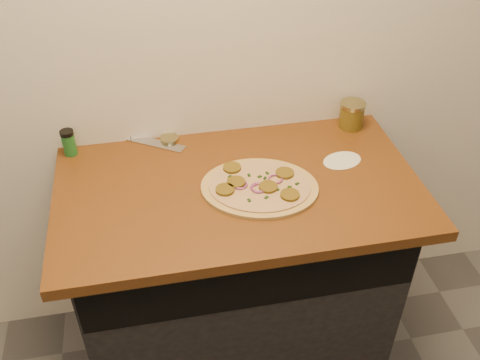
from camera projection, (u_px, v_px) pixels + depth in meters
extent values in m
cube|color=silver|center=(219.00, 14.00, 1.74)|extent=(4.00, 0.02, 2.70)
cube|color=black|center=(237.00, 274.00, 2.07)|extent=(1.10, 0.60, 0.86)
cube|color=brown|center=(238.00, 189.00, 1.77)|extent=(1.20, 0.70, 0.04)
cylinder|color=tan|center=(260.00, 187.00, 1.74)|extent=(0.46, 0.46, 0.01)
cylinder|color=beige|center=(260.00, 185.00, 1.73)|extent=(0.40, 0.40, 0.00)
cylinder|color=brown|center=(236.00, 182.00, 1.73)|extent=(0.06, 0.06, 0.01)
cylinder|color=brown|center=(225.00, 190.00, 1.70)|extent=(0.06, 0.06, 0.01)
cylinder|color=brown|center=(290.00, 195.00, 1.68)|extent=(0.06, 0.06, 0.01)
cylinder|color=brown|center=(268.00, 187.00, 1.72)|extent=(0.06, 0.06, 0.01)
cylinder|color=brown|center=(232.00, 168.00, 1.80)|extent=(0.06, 0.06, 0.01)
cylinder|color=brown|center=(285.00, 173.00, 1.77)|extent=(0.06, 0.06, 0.01)
torus|color=#7D2E67|center=(259.00, 188.00, 1.71)|extent=(0.05, 0.05, 0.01)
torus|color=#7D2E67|center=(258.00, 187.00, 1.72)|extent=(0.05, 0.05, 0.01)
torus|color=#7D2E67|center=(240.00, 184.00, 1.73)|extent=(0.05, 0.05, 0.01)
torus|color=#7D2E67|center=(275.00, 179.00, 1.75)|extent=(0.05, 0.05, 0.01)
cube|color=black|center=(249.00, 175.00, 1.77)|extent=(0.01, 0.01, 0.00)
cube|color=black|center=(277.00, 189.00, 1.71)|extent=(0.02, 0.02, 0.00)
cube|color=black|center=(260.00, 177.00, 1.76)|extent=(0.02, 0.01, 0.00)
cube|color=black|center=(290.00, 187.00, 1.72)|extent=(0.02, 0.01, 0.00)
cube|color=black|center=(265.00, 178.00, 1.76)|extent=(0.01, 0.02, 0.00)
cube|color=black|center=(265.00, 191.00, 1.70)|extent=(0.01, 0.02, 0.00)
cube|color=black|center=(266.00, 197.00, 1.68)|extent=(0.02, 0.02, 0.00)
cube|color=black|center=(230.00, 177.00, 1.76)|extent=(0.02, 0.02, 0.00)
cube|color=black|center=(243.00, 182.00, 1.74)|extent=(0.01, 0.01, 0.00)
cube|color=black|center=(249.00, 200.00, 1.67)|extent=(0.01, 0.02, 0.00)
cube|color=black|center=(267.00, 173.00, 1.78)|extent=(0.01, 0.02, 0.00)
cube|color=black|center=(297.00, 184.00, 1.73)|extent=(0.02, 0.01, 0.00)
cube|color=black|center=(232.00, 177.00, 1.76)|extent=(0.02, 0.01, 0.00)
cube|color=black|center=(271.00, 186.00, 1.72)|extent=(0.02, 0.02, 0.00)
cube|color=#B7BAC1|center=(155.00, 143.00, 1.95)|extent=(0.22, 0.16, 0.01)
cube|color=black|center=(118.00, 133.00, 1.99)|extent=(0.12, 0.09, 0.02)
cylinder|color=#9E935B|center=(170.00, 139.00, 1.96)|extent=(0.07, 0.07, 0.01)
cylinder|color=maroon|center=(351.00, 116.00, 2.01)|extent=(0.09, 0.09, 0.09)
cylinder|color=#9E935B|center=(353.00, 105.00, 1.98)|extent=(0.09, 0.09, 0.02)
cylinder|color=#206627|center=(69.00, 144.00, 1.87)|extent=(0.05, 0.05, 0.08)
cylinder|color=black|center=(66.00, 133.00, 1.84)|extent=(0.05, 0.05, 0.01)
cylinder|color=silver|center=(342.00, 160.00, 1.86)|extent=(0.18, 0.18, 0.00)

